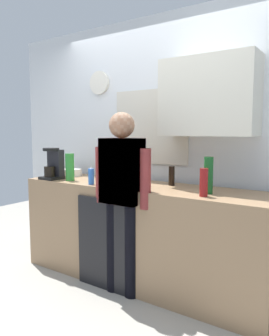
{
  "coord_description": "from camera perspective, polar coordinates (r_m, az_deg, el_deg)",
  "views": [
    {
      "loc": [
        1.67,
        -2.25,
        1.43
      ],
      "look_at": [
        -0.04,
        0.25,
        1.1
      ],
      "focal_mm": 35.16,
      "sensor_mm": 36.0,
      "label": 1
    }
  ],
  "objects": [
    {
      "name": "ground_plane",
      "position": [
        3.15,
        -2.11,
        -20.82
      ],
      "size": [
        8.0,
        8.0,
        0.0
      ],
      "primitive_type": "plane",
      "color": "#9E998E"
    },
    {
      "name": "kitchen_counter",
      "position": [
        3.2,
        1.12,
        -11.3
      ],
      "size": [
        2.48,
        0.64,
        0.94
      ],
      "primitive_type": "cube",
      "color": "#937251",
      "rests_on": "ground_plane"
    },
    {
      "name": "dishwasher_panel",
      "position": [
        3.07,
        -5.63,
        -12.97
      ],
      "size": [
        0.56,
        0.02,
        0.84
      ],
      "primitive_type": "cube",
      "color": "black",
      "rests_on": "ground_plane"
    },
    {
      "name": "back_wall_assembly",
      "position": [
        3.35,
        6.0,
        5.12
      ],
      "size": [
        4.08,
        0.42,
        2.6
      ],
      "color": "silver",
      "rests_on": "ground_plane"
    },
    {
      "name": "coffee_maker",
      "position": [
        3.58,
        -13.87,
        0.48
      ],
      "size": [
        0.2,
        0.2,
        0.33
      ],
      "color": "black",
      "rests_on": "kitchen_counter"
    },
    {
      "name": "bottle_red_vinegar",
      "position": [
        2.59,
        11.91,
        -2.45
      ],
      "size": [
        0.06,
        0.06,
        0.22
      ],
      "primitive_type": "cylinder",
      "color": "maroon",
      "rests_on": "kitchen_counter"
    },
    {
      "name": "bottle_green_wine",
      "position": [
        2.71,
        12.7,
        -1.24
      ],
      "size": [
        0.07,
        0.07,
        0.3
      ],
      "primitive_type": "cylinder",
      "color": "#195923",
      "rests_on": "kitchen_counter"
    },
    {
      "name": "bottle_dark_sauce",
      "position": [
        3.08,
        6.45,
        -1.35
      ],
      "size": [
        0.06,
        0.06,
        0.18
      ],
      "primitive_type": "cylinder",
      "color": "black",
      "rests_on": "kitchen_counter"
    },
    {
      "name": "bottle_clear_soda",
      "position": [
        3.42,
        -11.15,
        0.17
      ],
      "size": [
        0.09,
        0.09,
        0.28
      ],
      "primitive_type": "cylinder",
      "color": "#2D8C33",
      "rests_on": "kitchen_counter"
    },
    {
      "name": "cup_white_mug",
      "position": [
        3.13,
        -1.79,
        -1.97
      ],
      "size": [
        0.08,
        0.08,
        0.09
      ],
      "primitive_type": "cylinder",
      "color": "white",
      "rests_on": "kitchen_counter"
    },
    {
      "name": "mixing_bowl",
      "position": [
        3.8,
        -10.73,
        -0.75
      ],
      "size": [
        0.22,
        0.22,
        0.08
      ],
      "primitive_type": "cylinder",
      "color": "white",
      "rests_on": "kitchen_counter"
    },
    {
      "name": "dish_soap",
      "position": [
        3.15,
        -7.52,
        -1.42
      ],
      "size": [
        0.06,
        0.06,
        0.18
      ],
      "color": "blue",
      "rests_on": "kitchen_counter"
    },
    {
      "name": "person_at_sink",
      "position": [
        2.84,
        -2.18,
        -3.55
      ],
      "size": [
        0.57,
        0.22,
        1.6
      ],
      "rotation": [
        0.0,
        0.0,
        0.02
      ],
      "color": "brown",
      "rests_on": "ground_plane"
    },
    {
      "name": "person_guest",
      "position": [
        2.84,
        -2.18,
        -3.55
      ],
      "size": [
        0.57,
        0.22,
        1.6
      ],
      "rotation": [
        0.0,
        0.0,
        3.22
      ],
      "color": "black",
      "rests_on": "ground_plane"
    }
  ]
}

